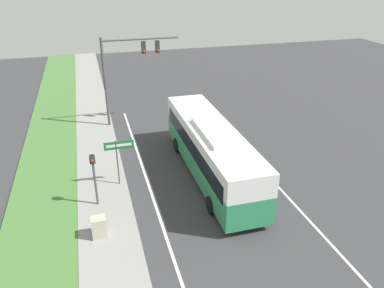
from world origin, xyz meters
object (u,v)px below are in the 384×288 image
(utility_cabinet, at_px, (99,227))
(street_sign, at_px, (118,153))
(signal_gantry, at_px, (126,64))
(pedestrian_signal, at_px, (94,172))
(bus, at_px, (211,148))

(utility_cabinet, bearing_deg, street_sign, 71.80)
(street_sign, bearing_deg, utility_cabinet, -108.20)
(signal_gantry, relative_size, pedestrian_signal, 2.27)
(signal_gantry, relative_size, utility_cabinet, 6.62)
(signal_gantry, bearing_deg, street_sign, -100.86)
(bus, xyz_separation_m, street_sign, (-5.37, 0.33, 0.23))
(street_sign, height_order, utility_cabinet, street_sign)
(signal_gantry, xyz_separation_m, utility_cabinet, (-3.21, -13.57, -4.23))
(signal_gantry, xyz_separation_m, pedestrian_signal, (-3.17, -10.87, -2.81))
(signal_gantry, distance_m, street_sign, 9.68)
(bus, distance_m, utility_cabinet, 8.08)
(pedestrian_signal, height_order, street_sign, pedestrian_signal)
(signal_gantry, height_order, utility_cabinet, signal_gantry)
(street_sign, relative_size, utility_cabinet, 2.74)
(bus, xyz_separation_m, signal_gantry, (-3.62, 9.44, 3.01))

